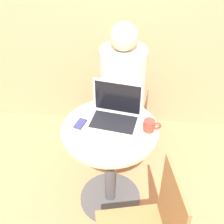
{
  "coord_description": "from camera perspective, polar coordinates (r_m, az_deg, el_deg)",
  "views": [
    {
      "loc": [
        0.13,
        -1.48,
        2.12
      ],
      "look_at": [
        0.01,
        0.05,
        0.85
      ],
      "focal_mm": 50.0,
      "sensor_mm": 36.0,
      "label": 1
    }
  ],
  "objects": [
    {
      "name": "ground_plane",
      "position": [
        2.59,
        -0.32,
        -15.43
      ],
      "size": [
        12.0,
        12.0,
        0.0
      ],
      "primitive_type": "plane",
      "color": "tan"
    },
    {
      "name": "cell_phone",
      "position": [
        2.06,
        -5.82,
        -2.16
      ],
      "size": [
        0.08,
        0.11,
        0.02
      ],
      "color": "navy",
      "rests_on": "round_table"
    },
    {
      "name": "coffee_cup",
      "position": [
        2.0,
        6.92,
        -2.46
      ],
      "size": [
        0.12,
        0.07,
        0.08
      ],
      "color": "#B2382D",
      "rests_on": "round_table"
    },
    {
      "name": "round_table",
      "position": [
        2.21,
        -0.37,
        -8.23
      ],
      "size": [
        0.64,
        0.64,
        0.75
      ],
      "color": "#4C4C51",
      "rests_on": "ground_plane"
    },
    {
      "name": "laptop",
      "position": [
        2.04,
        0.56,
        -0.28
      ],
      "size": [
        0.36,
        0.28,
        0.27
      ],
      "color": "#B7B7BC",
      "rests_on": "round_table"
    },
    {
      "name": "computer_mouse",
      "position": [
        2.05,
        -8.11,
        -2.25
      ],
      "size": [
        0.07,
        0.04,
        0.03
      ],
      "color": "#B2B2B7",
      "rests_on": "round_table"
    },
    {
      "name": "person_seated",
      "position": [
        2.62,
        2.16,
        1.79
      ],
      "size": [
        0.41,
        0.57,
        1.25
      ],
      "color": "brown",
      "rests_on": "ground_plane"
    }
  ]
}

